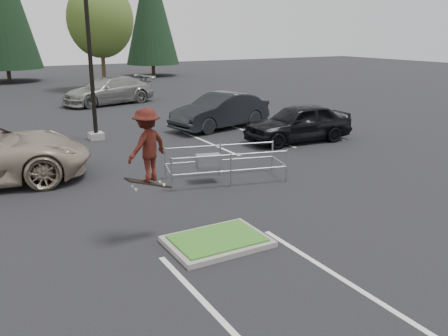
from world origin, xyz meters
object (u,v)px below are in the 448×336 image
light_pole (88,32)px  skateboarder (147,146)px  car_far_silver (110,90)px  car_r_black (298,123)px  conif_c (151,8)px  car_r_charc (220,111)px  cart_corral (213,161)px  decid_c (100,22)px

light_pole → skateboarder: bearing=-98.8°
light_pole → car_far_silver: size_ratio=1.68×
car_r_black → conif_c: bearing=173.4°
car_far_silver → car_r_black: bearing=1.7°
car_r_charc → car_far_silver: bearing=179.8°
cart_corral → skateboarder: skateboarder is taller
conif_c → cart_corral: conif_c is taller
decid_c → car_r_black: (2.01, -22.52, -4.44)m
decid_c → car_r_charc: (0.51, -18.33, -4.40)m
cart_corral → car_r_charc: car_r_charc is taller
skateboarder → light_pole: bearing=-123.9°
light_pole → cart_corral: bearing=-78.6°
light_pole → car_r_black: size_ratio=2.13×
conif_c → car_far_silver: size_ratio=2.07×
car_r_charc → skateboarder: bearing=-49.2°
conif_c → car_r_charc: (-7.50, -28.00, -6.00)m
decid_c → cart_corral: 26.42m
light_pole → decid_c: size_ratio=1.21×
light_pole → decid_c: bearing=72.9°
car_r_black → decid_c: bearing=-170.9°
decid_c → conif_c: bearing=50.4°
car_far_silver → light_pole: bearing=-33.0°
car_r_black → light_pole: bearing=-118.0°
decid_c → car_far_silver: (-1.86, -7.83, -4.38)m
conif_c → skateboarder: 41.65m
conif_c → car_r_black: (-6.00, -32.19, -6.04)m
decid_c → cart_corral: size_ratio=2.14×
skateboarder → car_r_black: size_ratio=0.39×
conif_c → decid_c: bearing=-129.6°
decid_c → skateboarder: bearing=-104.0°
decid_c → conif_c: size_ratio=0.67×
cart_corral → car_r_black: size_ratio=0.82×
cart_corral → car_r_charc: (4.41, 7.40, 0.19)m
light_pole → skateboarder: 11.38m
light_pole → cart_corral: light_pole is taller
conif_c → car_r_black: size_ratio=2.62×
decid_c → conif_c: (8.01, 9.67, 1.59)m
light_pole → car_far_silver: light_pole is taller
light_pole → decid_c: light_pole is taller
car_r_charc → car_r_black: 4.45m
skateboarder → car_r_black: skateboarder is taller
light_pole → cart_corral: 8.95m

